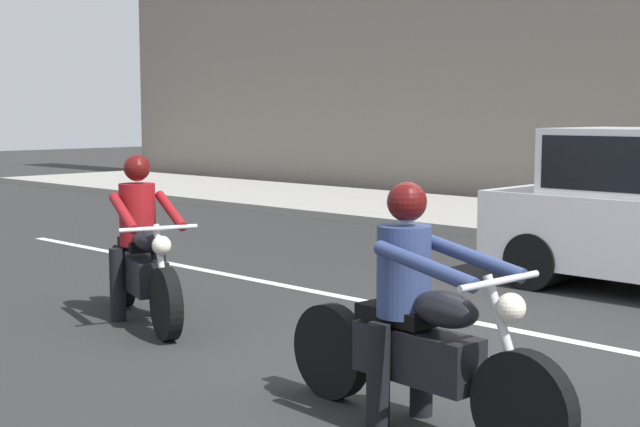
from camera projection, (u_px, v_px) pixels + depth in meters
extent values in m
plane|color=#272727|center=(472.00, 353.00, 7.27)|extent=(80.00, 80.00, 0.00)
cube|color=silver|center=(554.00, 338.00, 7.74)|extent=(18.00, 0.14, 0.01)
cylinder|color=black|center=(166.00, 304.00, 7.65)|extent=(0.64, 0.33, 0.64)
cylinder|color=black|center=(122.00, 275.00, 9.00)|extent=(0.64, 0.33, 0.64)
cylinder|color=silver|center=(161.00, 265.00, 7.72)|extent=(0.33, 0.16, 0.71)
cube|color=black|center=(142.00, 274.00, 8.31)|extent=(0.88, 0.54, 0.32)
ellipsoid|color=black|center=(148.00, 239.00, 8.07)|extent=(0.53, 0.39, 0.22)
cube|color=black|center=(136.00, 244.00, 8.44)|extent=(0.57, 0.40, 0.10)
cylinder|color=silver|center=(159.00, 228.00, 7.74)|extent=(0.27, 0.67, 0.04)
sphere|color=silver|center=(162.00, 245.00, 7.68)|extent=(0.17, 0.17, 0.17)
cylinder|color=silver|center=(150.00, 280.00, 8.66)|extent=(0.68, 0.30, 0.07)
cylinder|color=black|center=(118.00, 285.00, 8.36)|extent=(0.19, 0.19, 0.70)
cylinder|color=black|center=(159.00, 281.00, 8.53)|extent=(0.19, 0.19, 0.70)
cylinder|color=maroon|center=(137.00, 214.00, 8.35)|extent=(0.43, 0.43, 0.59)
cylinder|color=maroon|center=(123.00, 213.00, 7.94)|extent=(0.71, 0.33, 0.31)
cylinder|color=maroon|center=(171.00, 210.00, 8.13)|extent=(0.71, 0.33, 0.31)
sphere|color=tan|center=(137.00, 171.00, 8.29)|extent=(0.20, 0.20, 0.20)
sphere|color=#510F0F|center=(137.00, 168.00, 8.28)|extent=(0.25, 0.25, 0.25)
cylinder|color=black|center=(523.00, 408.00, 4.91)|extent=(0.67, 0.17, 0.66)
cylinder|color=black|center=(331.00, 351.00, 6.10)|extent=(0.67, 0.17, 0.66)
cylinder|color=silver|center=(507.00, 343.00, 4.96)|extent=(0.35, 0.08, 0.76)
cube|color=black|center=(417.00, 355.00, 5.49)|extent=(0.90, 0.35, 0.32)
ellipsoid|color=black|center=(445.00, 309.00, 5.29)|extent=(0.50, 0.28, 0.22)
cube|color=black|center=(396.00, 314.00, 5.60)|extent=(0.54, 0.28, 0.10)
cylinder|color=silver|center=(500.00, 281.00, 4.96)|extent=(0.10, 0.70, 0.04)
sphere|color=silver|center=(511.00, 308.00, 4.92)|extent=(0.17, 0.17, 0.17)
cylinder|color=silver|center=(399.00, 359.00, 5.83)|extent=(0.70, 0.13, 0.07)
cylinder|color=black|center=(378.00, 377.00, 5.47)|extent=(0.16, 0.16, 0.67)
cylinder|color=black|center=(422.00, 365.00, 5.74)|extent=(0.16, 0.16, 0.67)
cylinder|color=navy|center=(404.00, 271.00, 5.52)|extent=(0.37, 0.37, 0.57)
cylinder|color=navy|center=(425.00, 266.00, 5.09)|extent=(0.76, 0.15, 0.22)
cylinder|color=navy|center=(473.00, 257.00, 5.38)|extent=(0.76, 0.15, 0.22)
sphere|color=tan|center=(407.00, 207.00, 5.46)|extent=(0.20, 0.20, 0.20)
sphere|color=#510F0F|center=(407.00, 202.00, 5.45)|extent=(0.25, 0.25, 0.25)
cylinder|color=black|center=(566.00, 253.00, 10.40)|extent=(0.64, 1.76, 0.64)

